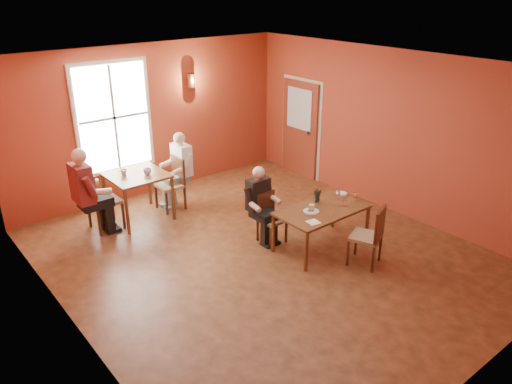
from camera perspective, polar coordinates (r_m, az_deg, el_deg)
ground at (r=8.09m, az=0.90°, el=-7.29°), size 6.00×7.00×0.01m
wall_back at (r=10.24m, az=-11.84°, el=8.01°), size 6.00×0.04×3.00m
wall_front at (r=5.50m, az=25.31°, el=-7.55°), size 6.00×0.04×3.00m
wall_left at (r=6.12m, az=-21.16°, el=-3.72°), size 0.04×7.00×3.00m
wall_right at (r=9.55m, az=14.99°, el=6.61°), size 0.04×7.00×3.00m
ceiling at (r=7.05m, az=1.06°, el=14.20°), size 6.00×7.00×0.04m
window at (r=9.82m, az=-15.94°, el=8.17°), size 1.36×0.10×1.96m
door at (r=11.08m, az=5.00°, el=7.15°), size 0.12×1.04×2.10m
wall_sconce at (r=10.43m, az=-7.44°, el=12.53°), size 0.16×0.16×0.28m
main_table at (r=8.24m, az=7.44°, el=-4.12°), size 1.49×0.84×0.70m
chair_diner_main at (r=8.31m, az=1.84°, el=-3.06°), size 0.38×0.38×0.86m
diner_main at (r=8.20m, az=1.99°, el=-1.88°), size 0.50×0.50×1.26m
chair_empty at (r=7.84m, az=12.44°, el=-4.86°), size 0.57×0.57×0.98m
plate_food at (r=7.96m, az=6.32°, el=-2.16°), size 0.33×0.33×0.03m
sandwich at (r=7.96m, az=6.36°, el=-1.89°), size 0.11×0.11×0.10m
goblet_a at (r=8.43m, az=9.33°, el=-0.26°), size 0.09×0.09×0.19m
goblet_b at (r=8.40m, az=11.29°, el=-0.54°), size 0.09×0.09×0.17m
goblet_c at (r=8.19m, az=10.13°, el=-1.06°), size 0.08×0.08×0.18m
menu_stand at (r=8.30m, az=7.04°, el=-0.44°), size 0.14×0.10×0.20m
knife at (r=7.89m, az=8.62°, el=-2.63°), size 0.17×0.11×0.00m
napkin at (r=7.63m, az=6.56°, el=-3.43°), size 0.20×0.20×0.01m
side_plate at (r=8.70m, az=9.80°, el=-0.14°), size 0.21×0.21×0.01m
second_table at (r=9.37m, az=-13.25°, el=-0.48°), size 0.99×0.99×0.87m
chair_diner_white at (r=9.61m, az=-9.84°, el=0.87°), size 0.44×0.44×1.01m
diner_white at (r=9.56m, az=-9.77°, el=1.98°), size 0.56×0.56×1.39m
chair_diner_maroon at (r=9.09m, az=-16.96°, el=-0.82°), size 0.49×0.49×1.11m
diner_maroon at (r=9.00m, az=-17.29°, el=0.36°), size 0.61×0.61×1.53m
cup_a at (r=9.14m, az=-12.32°, el=2.31°), size 0.17×0.17×0.11m
cup_b at (r=9.20m, az=-14.89°, el=2.19°), size 0.15×0.15×0.11m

